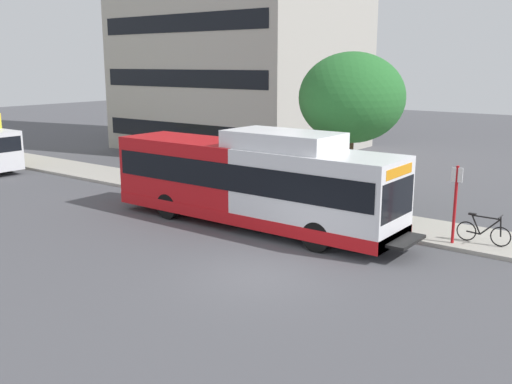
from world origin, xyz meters
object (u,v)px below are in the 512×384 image
(bicycle_parked, at_px, (484,231))
(bus_stop_sign_pole, at_px, (455,199))
(transit_bus, at_px, (252,181))
(street_tree_near_stop, at_px, (352,98))

(bicycle_parked, bearing_deg, bus_stop_sign_pole, 123.51)
(bus_stop_sign_pole, distance_m, bicycle_parked, 1.47)
(bus_stop_sign_pole, bearing_deg, transit_bus, 106.26)
(transit_bus, distance_m, bicycle_parked, 8.17)
(bus_stop_sign_pole, distance_m, street_tree_near_stop, 6.08)
(bus_stop_sign_pole, bearing_deg, street_tree_near_stop, 68.69)
(transit_bus, xyz_separation_m, bus_stop_sign_pole, (2.00, -6.85, -0.05))
(bus_stop_sign_pole, height_order, street_tree_near_stop, street_tree_near_stop)
(bus_stop_sign_pole, relative_size, street_tree_near_stop, 0.41)
(transit_bus, relative_size, bicycle_parked, 6.96)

